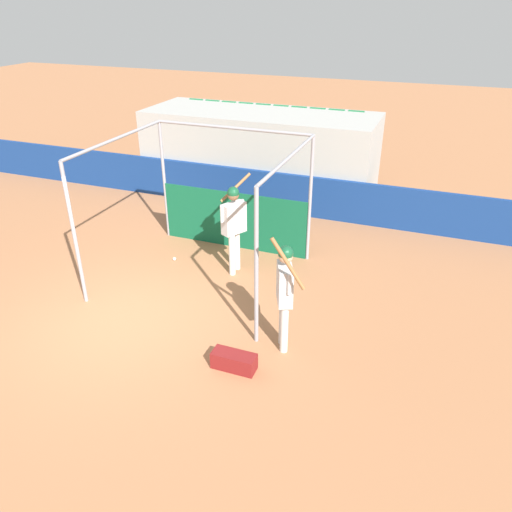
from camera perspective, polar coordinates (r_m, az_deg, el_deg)
ground_plane at (r=9.43m, az=-14.70°, el=-6.91°), size 60.00×60.00×0.00m
outfield_wall at (r=13.69m, az=-1.38°, el=7.76°), size 24.00×0.12×1.09m
bleacher_section at (r=14.61m, az=0.49°, el=11.69°), size 6.50×2.40×2.37m
batting_cage at (r=10.71m, az=-3.74°, el=5.58°), size 3.56×3.25×2.78m
player_batter at (r=10.10m, az=-2.54°, el=4.04°), size 0.57×0.95×1.99m
player_waiting at (r=7.81m, az=3.31°, el=-3.66°), size 0.62×0.67×2.16m
equipment_bag at (r=7.96m, az=-2.53°, el=-11.89°), size 0.70×0.28×0.28m
baseball at (r=11.16m, az=-9.30°, el=-0.33°), size 0.07×0.07×0.07m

